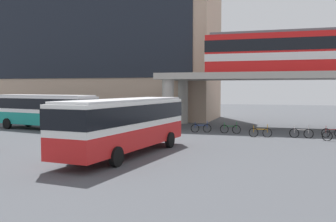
# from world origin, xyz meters

# --- Properties ---
(ground_plane) EXTENTS (120.00, 120.00, 0.00)m
(ground_plane) POSITION_xyz_m (0.00, 10.00, 0.00)
(ground_plane) COLOR #47494F
(station_building) EXTENTS (30.61, 10.14, 18.68)m
(station_building) POSITION_xyz_m (-12.15, 24.33, 9.35)
(station_building) COLOR tan
(station_building) RESTS_ON ground_plane
(elevated_platform) EXTENTS (27.07, 7.26, 5.26)m
(elevated_platform) POSITION_xyz_m (13.09, 15.67, 4.54)
(elevated_platform) COLOR #ADA89E
(elevated_platform) RESTS_ON ground_plane
(train) EXTENTS (21.54, 2.96, 3.84)m
(train) POSITION_xyz_m (14.72, 15.67, 7.23)
(train) COLOR red
(train) RESTS_ON elevated_platform
(bus_main) EXTENTS (3.82, 11.26, 3.22)m
(bus_main) POSITION_xyz_m (2.54, -1.50, 1.99)
(bus_main) COLOR red
(bus_main) RESTS_ON ground_plane
(bus_secondary) EXTENTS (11.33, 4.85, 3.22)m
(bus_secondary) POSITION_xyz_m (-10.01, 8.72, 1.99)
(bus_secondary) COLOR teal
(bus_secondary) RESTS_ON ground_plane
(bicycle_orange) EXTENTS (1.79, 0.21, 1.04)m
(bicycle_orange) POSITION_xyz_m (9.51, 8.95, 0.36)
(bicycle_orange) COLOR black
(bicycle_orange) RESTS_ON ground_plane
(bicycle_red) EXTENTS (1.70, 0.68, 1.04)m
(bicycle_red) POSITION_xyz_m (14.90, 10.42, 0.36)
(bicycle_red) COLOR black
(bicycle_red) RESTS_ON ground_plane
(bicycle_green) EXTENTS (1.79, 0.19, 1.04)m
(bicycle_green) POSITION_xyz_m (6.92, 10.79, 0.36)
(bicycle_green) COLOR black
(bicycle_green) RESTS_ON ground_plane
(bicycle_black) EXTENTS (1.79, 0.14, 1.04)m
(bicycle_black) POSITION_xyz_m (14.82, 8.19, 0.36)
(bicycle_black) COLOR black
(bicycle_black) RESTS_ON ground_plane
(bicycle_silver) EXTENTS (1.79, 0.18, 1.04)m
(bicycle_silver) POSITION_xyz_m (12.57, 9.41, 0.36)
(bicycle_silver) COLOR black
(bicycle_silver) RESTS_ON ground_plane
(bicycle_blue) EXTENTS (1.74, 0.56, 1.04)m
(bicycle_blue) POSITION_xyz_m (4.37, 10.83, 0.36)
(bicycle_blue) COLOR black
(bicycle_blue) RESTS_ON ground_plane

